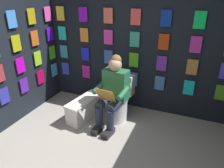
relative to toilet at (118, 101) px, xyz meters
The scene contains 5 objects.
display_wall_back 0.91m from the toilet, 101.98° to the right, with size 3.49×0.14×2.11m.
display_wall_right 1.87m from the toilet, 18.66° to the left, with size 0.14×2.08×2.11m.
toilet is the anchor object (origin of this frame).
person_reading 0.35m from the toilet, 85.04° to the left, with size 0.55×0.71×1.19m.
comic_longbox_near 0.61m from the toilet, 23.99° to the left, with size 0.39×0.80×0.38m.
Camera 1 is at (-1.02, 1.44, 2.10)m, focal length 33.62 mm.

